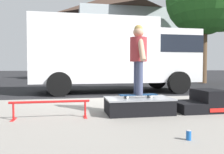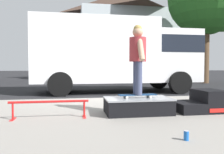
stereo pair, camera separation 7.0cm
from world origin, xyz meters
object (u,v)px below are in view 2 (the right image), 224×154
(skate_box, at_px, (138,105))
(skateboard, at_px, (137,95))
(skater_kid, at_px, (138,54))
(kicker_ramp, at_px, (202,102))
(soda_can, at_px, (186,135))
(box_truck, at_px, (118,53))
(grind_rail, at_px, (49,105))
(street_tree_main, at_px, (210,0))

(skate_box, distance_m, skateboard, 0.20)
(skater_kid, bearing_deg, kicker_ramp, -0.23)
(soda_can, bearing_deg, box_truck, 86.23)
(grind_rail, relative_size, box_truck, 0.21)
(grind_rail, bearing_deg, box_truck, 66.45)
(skateboard, bearing_deg, skate_box, -50.67)
(soda_can, bearing_deg, street_tree_main, 56.18)
(box_truck, bearing_deg, grind_rail, -113.55)
(skateboard, height_order, street_tree_main, street_tree_main)
(street_tree_main, bearing_deg, grind_rail, -134.17)
(soda_can, relative_size, box_truck, 0.02)
(skate_box, relative_size, box_truck, 0.19)
(skater_kid, xyz_separation_m, box_truck, (0.60, 5.20, 0.36))
(skateboard, distance_m, box_truck, 5.37)
(grind_rail, bearing_deg, soda_can, -40.57)
(soda_can, bearing_deg, skateboard, 94.73)
(kicker_ramp, height_order, street_tree_main, street_tree_main)
(skate_box, distance_m, kicker_ramp, 1.43)
(kicker_ramp, distance_m, grind_rail, 3.17)
(skate_box, bearing_deg, kicker_ramp, -0.02)
(box_truck, xyz_separation_m, street_tree_main, (7.17, 4.43, 3.90))
(skater_kid, height_order, street_tree_main, street_tree_main)
(grind_rail, xyz_separation_m, box_truck, (2.33, 5.35, 1.33))
(kicker_ramp, xyz_separation_m, skateboard, (-1.44, 0.01, 0.19))
(kicker_ramp, bearing_deg, grind_rail, -177.34)
(skater_kid, relative_size, street_tree_main, 0.17)
(kicker_ramp, distance_m, box_truck, 5.45)
(kicker_ramp, distance_m, skater_kid, 1.77)
(kicker_ramp, distance_m, soda_can, 2.18)
(skate_box, distance_m, box_truck, 5.42)
(skateboard, bearing_deg, box_truck, 83.37)
(skate_box, bearing_deg, soda_can, -85.39)
(grind_rail, distance_m, skater_kid, 1.99)
(skate_box, relative_size, grind_rail, 0.93)
(skate_box, height_order, soda_can, skate_box)
(box_truck, height_order, street_tree_main, street_tree_main)
(skater_kid, bearing_deg, box_truck, 83.37)
(skater_kid, distance_m, box_truck, 5.24)
(skate_box, bearing_deg, street_tree_main, 51.11)
(skate_box, xyz_separation_m, kicker_ramp, (1.43, -0.00, 0.02))
(skateboard, relative_size, box_truck, 0.11)
(skateboard, distance_m, street_tree_main, 13.39)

